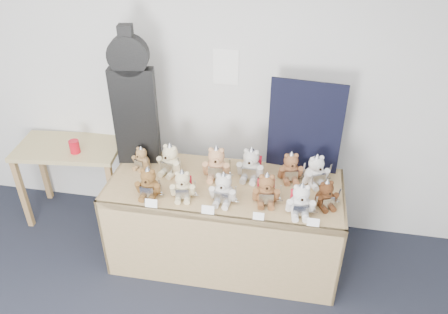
% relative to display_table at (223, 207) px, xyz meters
% --- Properties ---
extents(room_shell, '(6.00, 6.00, 6.00)m').
position_rel_display_table_xyz_m(room_shell, '(-0.10, 0.66, 0.92)').
color(room_shell, silver).
rests_on(room_shell, floor).
extents(display_table, '(1.87, 0.79, 0.78)m').
position_rel_display_table_xyz_m(display_table, '(0.00, 0.00, 0.00)').
color(display_table, '#957F4B').
rests_on(display_table, floor).
extents(side_table, '(0.98, 0.61, 0.78)m').
position_rel_display_table_xyz_m(side_table, '(-1.51, 0.40, 0.04)').
color(side_table, tan).
rests_on(side_table, floor).
extents(guitar_case, '(0.36, 0.16, 1.16)m').
position_rel_display_table_xyz_m(guitar_case, '(-0.78, 0.30, 0.73)').
color(guitar_case, black).
rests_on(guitar_case, display_table).
extents(navy_board, '(0.58, 0.08, 0.78)m').
position_rel_display_table_xyz_m(navy_board, '(0.58, 0.43, 0.55)').
color(navy_board, black).
rests_on(navy_board, display_table).
extents(red_cup, '(0.09, 0.09, 0.12)m').
position_rel_display_table_xyz_m(red_cup, '(-1.39, 0.31, 0.23)').
color(red_cup, red).
rests_on(red_cup, side_table).
extents(teddy_front_far_left, '(0.22, 0.18, 0.27)m').
position_rel_display_table_xyz_m(teddy_front_far_left, '(-0.54, -0.16, 0.27)').
color(teddy_front_far_left, brown).
rests_on(teddy_front_far_left, display_table).
extents(teddy_front_left, '(0.22, 0.19, 0.26)m').
position_rel_display_table_xyz_m(teddy_front_left, '(-0.28, -0.13, 0.27)').
color(teddy_front_left, beige).
rests_on(teddy_front_left, display_table).
extents(teddy_front_centre, '(0.23, 0.19, 0.28)m').
position_rel_display_table_xyz_m(teddy_front_centre, '(0.03, -0.13, 0.28)').
color(teddy_front_centre, beige).
rests_on(teddy_front_centre, display_table).
extents(teddy_front_right, '(0.23, 0.20, 0.28)m').
position_rel_display_table_xyz_m(teddy_front_right, '(0.34, -0.08, 0.28)').
color(teddy_front_right, brown).
rests_on(teddy_front_right, display_table).
extents(teddy_front_far_right, '(0.24, 0.20, 0.28)m').
position_rel_display_table_xyz_m(teddy_front_far_right, '(0.59, -0.17, 0.28)').
color(teddy_front_far_right, silver).
rests_on(teddy_front_far_right, display_table).
extents(teddy_front_end, '(0.20, 0.20, 0.25)m').
position_rel_display_table_xyz_m(teddy_front_end, '(0.77, -0.05, 0.26)').
color(teddy_front_end, '#4E2E1B').
rests_on(teddy_front_end, display_table).
extents(teddy_back_left, '(0.24, 0.22, 0.29)m').
position_rel_display_table_xyz_m(teddy_back_left, '(-0.47, 0.17, 0.28)').
color(teddy_back_left, beige).
rests_on(teddy_back_left, display_table).
extents(teddy_back_centre_left, '(0.25, 0.21, 0.31)m').
position_rel_display_table_xyz_m(teddy_back_centre_left, '(-0.09, 0.18, 0.29)').
color(teddy_back_centre_left, tan).
rests_on(teddy_back_centre_left, display_table).
extents(teddy_back_centre_right, '(0.25, 0.21, 0.30)m').
position_rel_display_table_xyz_m(teddy_back_centre_right, '(0.19, 0.21, 0.29)').
color(teddy_back_centre_right, beige).
rests_on(teddy_back_centre_right, display_table).
extents(teddy_back_right, '(0.23, 0.20, 0.27)m').
position_rel_display_table_xyz_m(teddy_back_right, '(0.50, 0.25, 0.27)').
color(teddy_back_right, '#8F5B39').
rests_on(teddy_back_right, display_table).
extents(teddy_back_end, '(0.24, 0.23, 0.29)m').
position_rel_display_table_xyz_m(teddy_back_end, '(0.70, 0.23, 0.28)').
color(teddy_back_end, white).
rests_on(teddy_back_end, display_table).
extents(teddy_back_far_left, '(0.17, 0.16, 0.22)m').
position_rel_display_table_xyz_m(teddy_back_far_left, '(-0.72, 0.19, 0.25)').
color(teddy_back_far_left, olive).
rests_on(teddy_back_far_left, display_table).
extents(entry_card_a, '(0.09, 0.02, 0.07)m').
position_rel_display_table_xyz_m(entry_card_a, '(-0.48, -0.30, 0.20)').
color(entry_card_a, white).
rests_on(entry_card_a, display_table).
extents(entry_card_b, '(0.09, 0.02, 0.07)m').
position_rel_display_table_xyz_m(entry_card_b, '(-0.06, -0.30, 0.20)').
color(entry_card_b, white).
rests_on(entry_card_b, display_table).
extents(entry_card_c, '(0.08, 0.02, 0.06)m').
position_rel_display_table_xyz_m(entry_card_c, '(0.31, -0.29, 0.20)').
color(entry_card_c, white).
rests_on(entry_card_c, display_table).
extents(entry_card_d, '(0.09, 0.02, 0.06)m').
position_rel_display_table_xyz_m(entry_card_d, '(0.69, -0.29, 0.20)').
color(entry_card_d, white).
rests_on(entry_card_d, display_table).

